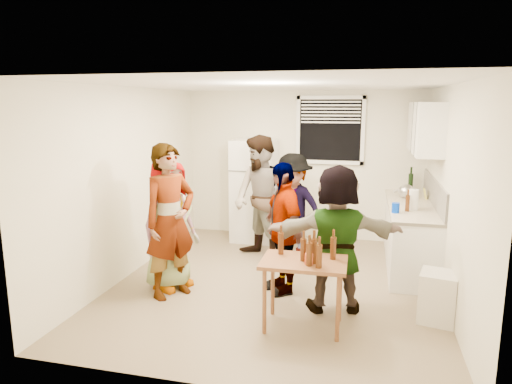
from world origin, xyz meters
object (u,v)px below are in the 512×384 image
(kettle, at_px, (406,198))
(beer_bottle_counter, at_px, (407,211))
(wine_bottle, at_px, (410,192))
(beer_bottle_table, at_px, (314,263))
(refrigerator, at_px, (255,190))
(guest_stripe, at_px, (173,294))
(red_cup, at_px, (309,264))
(serving_table, at_px, (303,327))
(guest_black, at_px, (282,290))
(guest_orange, at_px, (334,309))
(guest_back_left, at_px, (261,259))
(trash_bin, at_px, (438,299))
(guest_grey, at_px, (171,286))
(blue_cup, at_px, (395,213))
(guest_back_right, at_px, (292,259))

(kettle, relative_size, beer_bottle_counter, 1.23)
(wine_bottle, distance_m, beer_bottle_table, 3.38)
(refrigerator, height_order, guest_stripe, refrigerator)
(refrigerator, relative_size, red_cup, 15.47)
(beer_bottle_counter, relative_size, serving_table, 0.25)
(refrigerator, xyz_separation_m, guest_black, (0.86, -2.07, -0.85))
(beer_bottle_table, xyz_separation_m, guest_orange, (0.18, 0.56, -0.72))
(beer_bottle_counter, height_order, beer_bottle_table, beer_bottle_counter)
(guest_back_left, bearing_deg, guest_black, -24.47)
(trash_bin, relative_size, guest_back_left, 0.29)
(trash_bin, relative_size, guest_black, 0.34)
(wine_bottle, relative_size, beer_bottle_table, 1.19)
(red_cup, distance_m, guest_grey, 2.12)
(blue_cup, relative_size, guest_orange, 0.08)
(blue_cup, height_order, guest_stripe, blue_cup)
(beer_bottle_counter, relative_size, beer_bottle_table, 0.86)
(trash_bin, height_order, guest_orange, trash_bin)
(guest_stripe, bearing_deg, red_cup, -74.39)
(guest_black, bearing_deg, beer_bottle_table, -4.81)
(serving_table, xyz_separation_m, guest_back_right, (-0.45, 2.04, 0.00))
(guest_back_right, distance_m, guest_black, 1.17)
(wine_bottle, height_order, guest_orange, wine_bottle)
(refrigerator, relative_size, trash_bin, 3.15)
(refrigerator, height_order, serving_table, refrigerator)
(guest_orange, bearing_deg, guest_stripe, -10.91)
(guest_grey, relative_size, guest_stripe, 0.88)
(guest_stripe, bearing_deg, guest_black, -37.98)
(kettle, xyz_separation_m, blue_cup, (-0.20, -1.02, 0.00))
(beer_bottle_table, bearing_deg, refrigerator, 114.14)
(beer_bottle_counter, distance_m, guest_grey, 3.19)
(trash_bin, height_order, red_cup, red_cup)
(serving_table, relative_size, guest_black, 0.53)
(red_cup, height_order, guest_stripe, red_cup)
(guest_back_left, xyz_separation_m, guest_orange, (1.19, -1.44, 0.00))
(guest_grey, relative_size, guest_back_left, 0.88)
(beer_bottle_counter, distance_m, red_cup, 2.11)
(red_cup, bearing_deg, guest_back_left, 115.19)
(beer_bottle_table, xyz_separation_m, guest_black, (-0.48, 0.93, -0.72))
(trash_bin, relative_size, guest_grey, 0.33)
(beer_bottle_table, bearing_deg, guest_stripe, 164.14)
(red_cup, height_order, guest_orange, red_cup)
(guest_back_left, distance_m, guest_orange, 1.87)
(trash_bin, xyz_separation_m, red_cup, (-1.31, -0.57, 0.47))
(guest_back_left, height_order, guest_back_right, guest_back_left)
(refrigerator, distance_m, guest_black, 2.39)
(guest_orange, bearing_deg, beer_bottle_counter, -137.10)
(trash_bin, bearing_deg, guest_back_left, 146.91)
(beer_bottle_counter, xyz_separation_m, trash_bin, (0.25, -1.25, -0.65))
(serving_table, bearing_deg, guest_black, 113.60)
(guest_stripe, relative_size, guest_orange, 1.11)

